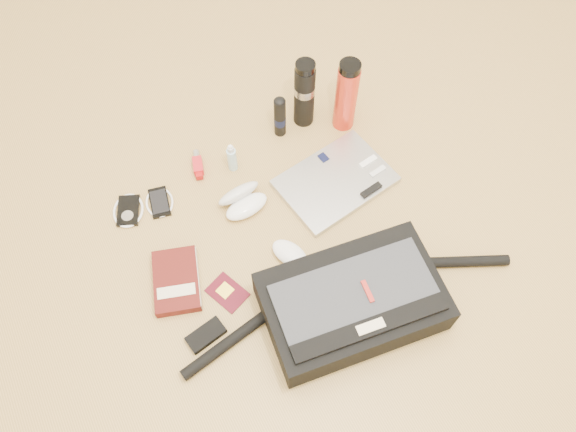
# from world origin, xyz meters

# --- Properties ---
(ground) EXTENTS (4.00, 4.00, 0.00)m
(ground) POSITION_xyz_m (0.00, 0.00, 0.00)
(ground) COLOR tan
(ground) RESTS_ON ground
(messenger_bag) EXTENTS (1.02, 0.37, 0.14)m
(messenger_bag) POSITION_xyz_m (0.02, -0.20, 0.06)
(messenger_bag) COLOR black
(messenger_bag) RESTS_ON ground
(laptop) EXTENTS (0.39, 0.30, 0.03)m
(laptop) POSITION_xyz_m (0.21, 0.19, 0.01)
(laptop) COLOR #B1B1B4
(laptop) RESTS_ON ground
(book) EXTENTS (0.19, 0.23, 0.04)m
(book) POSITION_xyz_m (-0.39, 0.11, 0.02)
(book) COLOR #4A100D
(book) RESTS_ON ground
(passport) EXTENTS (0.12, 0.14, 0.01)m
(passport) POSITION_xyz_m (-0.27, 0.01, 0.00)
(passport) COLOR #490814
(passport) RESTS_ON ground
(mouse) EXTENTS (0.12, 0.14, 0.04)m
(mouse) POSITION_xyz_m (-0.05, 0.03, 0.02)
(mouse) COLOR white
(mouse) RESTS_ON ground
(sunglasses_case) EXTENTS (0.16, 0.14, 0.08)m
(sunglasses_case) POSITION_xyz_m (-0.09, 0.26, 0.03)
(sunglasses_case) COLOR white
(sunglasses_case) RESTS_ON ground
(ipod) EXTENTS (0.13, 0.13, 0.01)m
(ipod) POSITION_xyz_m (-0.43, 0.42, 0.01)
(ipod) COLOR black
(ipod) RESTS_ON ground
(phone) EXTENTS (0.11, 0.12, 0.01)m
(phone) POSITION_xyz_m (-0.33, 0.40, 0.01)
(phone) COLOR black
(phone) RESTS_ON ground
(inhaler) EXTENTS (0.05, 0.11, 0.03)m
(inhaler) POSITION_xyz_m (-0.16, 0.47, 0.01)
(inhaler) COLOR red
(inhaler) RESTS_ON ground
(spray_bottle) EXTENTS (0.04, 0.04, 0.12)m
(spray_bottle) POSITION_xyz_m (-0.06, 0.41, 0.05)
(spray_bottle) COLOR #ACD7E7
(spray_bottle) RESTS_ON ground
(aerosol_can) EXTENTS (0.05, 0.05, 0.17)m
(aerosol_can) POSITION_xyz_m (0.15, 0.47, 0.09)
(aerosol_can) COLOR black
(aerosol_can) RESTS_ON ground
(thermos_black) EXTENTS (0.09, 0.09, 0.27)m
(thermos_black) POSITION_xyz_m (0.25, 0.48, 0.14)
(thermos_black) COLOR black
(thermos_black) RESTS_ON ground
(thermos_red) EXTENTS (0.09, 0.09, 0.28)m
(thermos_red) POSITION_xyz_m (0.36, 0.40, 0.14)
(thermos_red) COLOR red
(thermos_red) RESTS_ON ground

